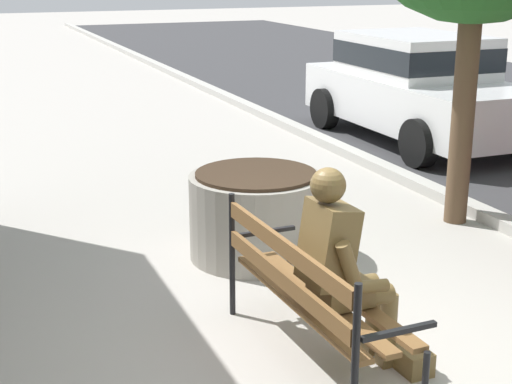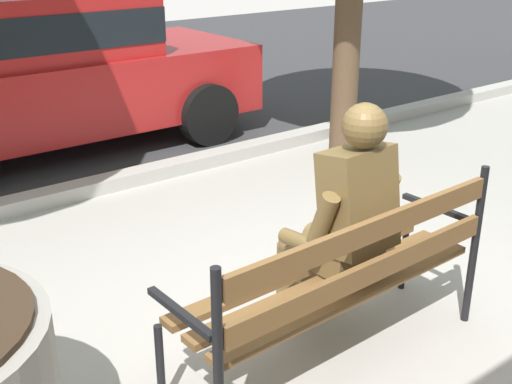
% 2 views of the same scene
% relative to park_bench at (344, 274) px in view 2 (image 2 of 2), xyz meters
% --- Properties ---
extents(ground_plane, '(80.00, 80.00, 0.00)m').
position_rel_park_bench_xyz_m(ground_plane, '(0.13, 0.10, -0.54)').
color(ground_plane, '#ADA8A0').
extents(curb_stone, '(60.00, 0.20, 0.12)m').
position_rel_park_bench_xyz_m(curb_stone, '(0.13, 3.00, -0.48)').
color(curb_stone, '#B2AFA8').
rests_on(curb_stone, ground).
extents(park_bench, '(1.82, 0.58, 0.95)m').
position_rel_park_bench_xyz_m(park_bench, '(0.00, 0.00, 0.00)').
color(park_bench, brown).
rests_on(park_bench, ground).
extents(bronze_statue_seated, '(0.62, 0.77, 1.37)m').
position_rel_park_bench_xyz_m(bronze_statue_seated, '(0.16, 0.21, 0.12)').
color(bronze_statue_seated, brown).
rests_on(bronze_statue_seated, ground).
extents(parked_car_red, '(4.10, 1.92, 1.56)m').
position_rel_park_bench_xyz_m(parked_car_red, '(0.15, 4.41, 0.30)').
color(parked_car_red, '#B21E1E').
rests_on(parked_car_red, ground).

